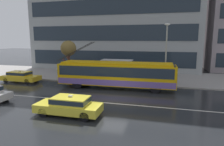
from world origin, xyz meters
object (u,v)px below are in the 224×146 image
Objects in this scene: bus_shelter at (117,65)px; street_lamp at (166,49)px; taxi_queued_behind_bus at (20,76)px; pedestrian_approaching_curb at (98,70)px; trolleybus at (116,74)px; pedestrian_at_shelter at (82,67)px; street_tree_bare at (68,49)px; pedestrian_walking_past at (131,66)px; taxi_oncoming_near at (69,105)px.

bus_shelter is 0.56× the size of street_lamp.
pedestrian_approaching_curb reaches higher than taxi_queued_behind_bus.
pedestrian_at_shelter is at bearing 152.35° from trolleybus.
street_tree_bare is (-7.12, 3.52, 2.29)m from trolleybus.
trolleybus is 8.26m from street_tree_bare.
street_lamp is (4.93, 2.48, 2.52)m from trolleybus.
bus_shelter is 1.86× the size of pedestrian_walking_past.
street_lamp reaches higher than pedestrian_walking_past.
taxi_oncoming_near is at bearing -80.47° from pedestrian_approaching_curb.
pedestrian_walking_past is at bearing 8.17° from pedestrian_approaching_curb.
trolleybus is at bearing -153.30° from street_lamp.
taxi_oncoming_near is at bearing -63.19° from street_tree_bare.
street_lamp is at bearing -8.54° from bus_shelter.
pedestrian_walking_past reaches higher than pedestrian_at_shelter.
street_tree_bare reaches higher than pedestrian_walking_past.
pedestrian_at_shelter is 3.13m from street_tree_bare.
street_lamp reaches higher than taxi_queued_behind_bus.
taxi_oncoming_near is at bearing -92.99° from bus_shelter.
pedestrian_at_shelter is 6.02m from pedestrian_walking_past.
trolleybus is 7.26× the size of pedestrian_approaching_curb.
taxi_queued_behind_bus is 2.29× the size of pedestrian_walking_past.
bus_shelter is 1.80m from pedestrian_walking_past.
taxi_oncoming_near is at bearing -98.76° from trolleybus.
taxi_oncoming_near is at bearing -99.27° from pedestrian_walking_past.
trolleybus reaches higher than bus_shelter.
taxi_oncoming_near is 12.67m from pedestrian_walking_past.
bus_shelter is 1.86× the size of pedestrian_at_shelter.
street_lamp is at bearing -24.47° from pedestrian_walking_past.
bus_shelter reaches higher than pedestrian_at_shelter.
street_tree_bare is (-3.87, -0.27, 2.63)m from pedestrian_approaching_curb.
bus_shelter is at bearing 87.01° from taxi_oncoming_near.
bus_shelter is at bearing 101.12° from trolleybus.
street_lamp reaches higher than taxi_oncoming_near.
pedestrian_at_shelter is (-4.31, -0.71, -0.31)m from bus_shelter.
street_tree_bare is (-5.87, 11.61, 3.10)m from taxi_oncoming_near.
street_lamp is (6.18, 10.58, 3.33)m from taxi_oncoming_near.
taxi_oncoming_near is at bearing -120.28° from street_lamp.
bus_shelter is at bearing 16.45° from taxi_queued_behind_bus.
pedestrian_walking_past is at bearing 6.13° from street_tree_bare.
street_lamp is 12.09m from street_tree_bare.
pedestrian_walking_past reaches higher than pedestrian_approaching_curb.
pedestrian_walking_past is (1.44, 1.05, -0.28)m from bus_shelter.
pedestrian_approaching_curb is at bearing 3.98° from street_tree_bare.
trolleybus is at bearing -27.65° from pedestrian_at_shelter.
pedestrian_walking_past is 0.41× the size of street_tree_bare.
pedestrian_at_shelter is at bearing 109.16° from taxi_oncoming_near.
taxi_queued_behind_bus is at bearing -160.97° from pedestrian_walking_past.
taxi_queued_behind_bus is at bearing 142.26° from taxi_oncoming_near.
pedestrian_approaching_curb is 0.88× the size of pedestrian_walking_past.
pedestrian_walking_past reaches higher than taxi_queued_behind_bus.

